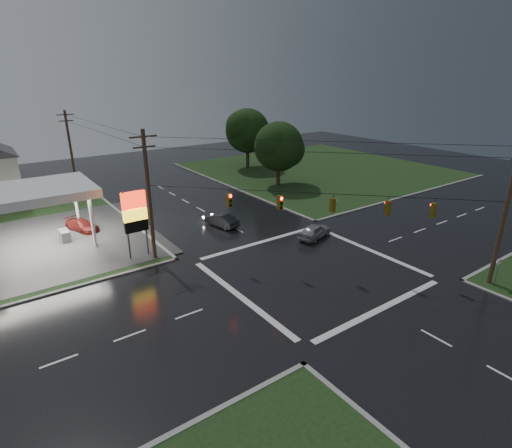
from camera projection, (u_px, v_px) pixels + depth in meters
ground at (311, 270)px, 32.48m from camera, size 120.00×120.00×0.00m
grass_ne at (319, 169)px, 66.39m from camera, size 36.00×36.00×0.08m
pylon_sign at (135, 213)px, 33.35m from camera, size 2.00×0.35×6.00m
utility_pole_nw at (149, 195)px, 32.53m from camera, size 2.20×0.32×11.00m
utility_pole_se at (505, 212)px, 28.38m from camera, size 2.20×0.32×11.00m
utility_pole_n at (71, 148)px, 54.32m from camera, size 2.20×0.32×10.50m
traffic_signals at (316, 193)px, 30.18m from camera, size 26.87×26.87×1.47m
tree_ne_near at (279, 147)px, 54.95m from camera, size 7.99×6.80×8.98m
tree_ne_far at (248, 131)px, 65.51m from camera, size 8.46×7.20×9.80m
car_north at (222, 220)px, 41.57m from camera, size 2.22×4.24×1.33m
car_crossing at (315, 231)px, 38.63m from camera, size 4.38×2.72×1.39m
car_pump at (82, 225)px, 40.37m from camera, size 3.03×4.36×1.17m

